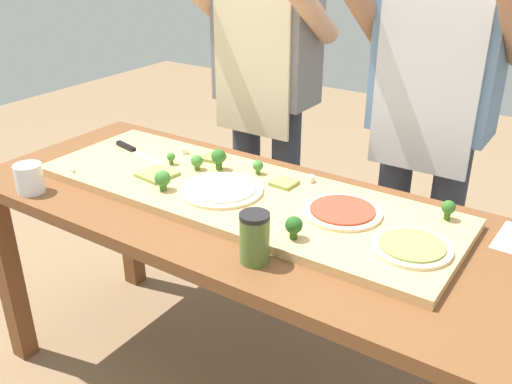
{
  "coord_description": "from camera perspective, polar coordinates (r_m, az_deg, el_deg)",
  "views": [
    {
      "loc": [
        0.87,
        -1.26,
        1.55
      ],
      "look_at": [
        0.01,
        0.03,
        0.81
      ],
      "focal_mm": 39.61,
      "sensor_mm": 36.0,
      "label": 1
    }
  ],
  "objects": [
    {
      "name": "cheese_crumble_a",
      "position": [
        1.82,
        5.58,
        1.34
      ],
      "size": [
        0.03,
        0.03,
        0.02
      ],
      "primitive_type": "cube",
      "rotation": [
        0.0,
        0.0,
        1.19
      ],
      "color": "silver",
      "rests_on": "cutting_board"
    },
    {
      "name": "broccoli_floret_center_right",
      "position": [
        1.96,
        -8.59,
        3.48
      ],
      "size": [
        0.03,
        0.03,
        0.04
      ],
      "color": "#487A23",
      "rests_on": "cutting_board"
    },
    {
      "name": "sauce_jar",
      "position": [
        1.42,
        -0.14,
        -4.65
      ],
      "size": [
        0.08,
        0.08,
        0.14
      ],
      "color": "#517033",
      "rests_on": "prep_table"
    },
    {
      "name": "pizza_whole_pesto_green",
      "position": [
        1.5,
        15.47,
        -5.36
      ],
      "size": [
        0.2,
        0.2,
        0.02
      ],
      "color": "beige",
      "rests_on": "cutting_board"
    },
    {
      "name": "broccoli_floret_back_left",
      "position": [
        1.9,
        -3.8,
        3.53
      ],
      "size": [
        0.05,
        0.05,
        0.07
      ],
      "color": "#366618",
      "rests_on": "cutting_board"
    },
    {
      "name": "broccoli_floret_back_mid",
      "position": [
        1.91,
        -5.99,
        3.1
      ],
      "size": [
        0.04,
        0.04,
        0.05
      ],
      "color": "#487A23",
      "rests_on": "cutting_board"
    },
    {
      "name": "pizza_slice_center",
      "position": [
        2.0,
        -4.4,
        3.49
      ],
      "size": [
        0.09,
        0.09,
        0.01
      ],
      "primitive_type": "cube",
      "rotation": [
        0.0,
        0.0,
        0.17
      ],
      "color": "#899E4C",
      "rests_on": "cutting_board"
    },
    {
      "name": "broccoli_floret_back_right",
      "position": [
        1.48,
        3.84,
        -3.43
      ],
      "size": [
        0.05,
        0.05,
        0.06
      ],
      "color": "#2C5915",
      "rests_on": "cutting_board"
    },
    {
      "name": "prep_table",
      "position": [
        1.77,
        -0.75,
        -4.39
      ],
      "size": [
        1.87,
        0.73,
        0.77
      ],
      "color": "brown",
      "rests_on": "ground"
    },
    {
      "name": "pizza_whole_white_garlic",
      "position": [
        1.75,
        -3.47,
        0.25
      ],
      "size": [
        0.26,
        0.26,
        0.02
      ],
      "color": "beige",
      "rests_on": "cutting_board"
    },
    {
      "name": "cheese_crumble_c",
      "position": [
        1.98,
        -18.06,
        2.11
      ],
      "size": [
        0.02,
        0.02,
        0.01
      ],
      "primitive_type": "cube",
      "rotation": [
        0.0,
        0.0,
        0.04
      ],
      "color": "white",
      "rests_on": "cutting_board"
    },
    {
      "name": "chefs_knife",
      "position": [
        2.11,
        -12.32,
        4.14
      ],
      "size": [
        0.28,
        0.08,
        0.02
      ],
      "color": "#B7BABF",
      "rests_on": "cutting_board"
    },
    {
      "name": "flour_cup",
      "position": [
        1.93,
        -21.9,
        1.12
      ],
      "size": [
        0.09,
        0.09,
        0.09
      ],
      "color": "white",
      "rests_on": "prep_table"
    },
    {
      "name": "pizza_slice_far_left",
      "position": [
        1.8,
        2.86,
        0.91
      ],
      "size": [
        0.08,
        0.08,
        0.01
      ],
      "primitive_type": "cube",
      "rotation": [
        0.0,
        0.0,
        -0.06
      ],
      "color": "#899E4C",
      "rests_on": "cutting_board"
    },
    {
      "name": "cheese_crumble_b",
      "position": [
        2.06,
        -7.21,
        4.14
      ],
      "size": [
        0.03,
        0.03,
        0.02
      ],
      "primitive_type": "cube",
      "rotation": [
        0.0,
        0.0,
        0.82
      ],
      "color": "silver",
      "rests_on": "cutting_board"
    },
    {
      "name": "broccoli_floret_front_right",
      "position": [
        1.77,
        -9.42,
        1.29
      ],
      "size": [
        0.05,
        0.05,
        0.06
      ],
      "color": "#3F7220",
      "rests_on": "cutting_board"
    },
    {
      "name": "broccoli_floret_front_mid",
      "position": [
        1.86,
        0.2,
        2.63
      ],
      "size": [
        0.04,
        0.04,
        0.05
      ],
      "color": "#487A23",
      "rests_on": "cutting_board"
    },
    {
      "name": "broccoli_floret_center_left",
      "position": [
        1.66,
        18.85,
        -1.55
      ],
      "size": [
        0.04,
        0.04,
        0.06
      ],
      "color": "#366618",
      "rests_on": "cutting_board"
    },
    {
      "name": "cook_right",
      "position": [
        2.02,
        17.33,
        8.46
      ],
      "size": [
        0.54,
        0.39,
        1.67
      ],
      "color": "#333847",
      "rests_on": "ground"
    },
    {
      "name": "pizza_slice_far_right",
      "position": [
        1.89,
        -9.96,
        1.79
      ],
      "size": [
        0.12,
        0.12,
        0.01
      ],
      "primitive_type": "cube",
      "rotation": [
        0.0,
        0.0,
        -0.12
      ],
      "color": "#899E4C",
      "rests_on": "cutting_board"
    },
    {
      "name": "cook_left",
      "position": [
        2.3,
        0.94,
        11.53
      ],
      "size": [
        0.54,
        0.39,
        1.67
      ],
      "color": "#333847",
      "rests_on": "ground"
    },
    {
      "name": "cutting_board",
      "position": [
        1.77,
        -1.71,
        -0.21
      ],
      "size": [
        1.38,
        0.46,
        0.03
      ],
      "primitive_type": "cube",
      "color": "tan",
      "rests_on": "prep_table"
    },
    {
      "name": "pizza_whole_tomato_red",
      "position": [
        1.63,
        8.72,
        -1.96
      ],
      "size": [
        0.23,
        0.23,
        0.02
      ],
      "color": "beige",
      "rests_on": "cutting_board"
    }
  ]
}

